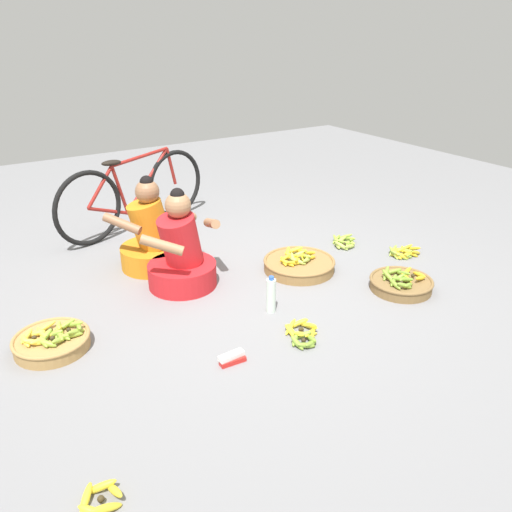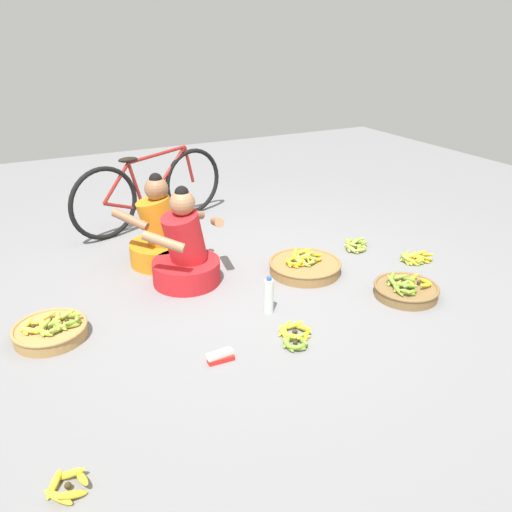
% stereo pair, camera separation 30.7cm
% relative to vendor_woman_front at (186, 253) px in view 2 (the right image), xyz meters
% --- Properties ---
extents(ground_plane, '(10.00, 10.00, 0.00)m').
position_rel_vendor_woman_front_xyz_m(ground_plane, '(0.35, -0.30, -0.25)').
color(ground_plane, slate).
extents(vendor_woman_front, '(0.71, 0.55, 0.77)m').
position_rel_vendor_woman_front_xyz_m(vendor_woman_front, '(0.00, 0.00, 0.00)').
color(vendor_woman_front, red).
rests_on(vendor_woman_front, ground).
extents(vendor_woman_behind, '(0.73, 0.54, 0.77)m').
position_rel_vendor_woman_front_xyz_m(vendor_woman_behind, '(-0.06, 0.44, -0.00)').
color(vendor_woman_behind, orange).
rests_on(vendor_woman_behind, ground).
extents(bicycle_leaning, '(1.64, 0.55, 0.73)m').
position_rel_vendor_woman_front_xyz_m(bicycle_leaning, '(0.13, 1.33, 0.11)').
color(bicycle_leaning, black).
rests_on(bicycle_leaning, ground).
extents(banana_basket_back_right, '(0.47, 0.47, 0.15)m').
position_rel_vendor_woman_front_xyz_m(banana_basket_back_right, '(-1.05, -0.35, -0.19)').
color(banana_basket_back_right, '#A87F47').
rests_on(banana_basket_back_right, ground).
extents(banana_basket_front_left, '(0.58, 0.58, 0.16)m').
position_rel_vendor_woman_front_xyz_m(banana_basket_front_left, '(0.91, -0.27, -0.19)').
color(banana_basket_front_left, olive).
rests_on(banana_basket_front_left, ground).
extents(banana_basket_near_bicycle, '(0.47, 0.47, 0.16)m').
position_rel_vendor_woman_front_xyz_m(banana_basket_near_bicycle, '(1.35, -0.95, -0.19)').
color(banana_basket_near_bicycle, brown).
rests_on(banana_basket_near_bicycle, ground).
extents(loose_bananas_back_center, '(0.30, 0.23, 0.09)m').
position_rel_vendor_woman_front_xyz_m(loose_bananas_back_center, '(1.84, -0.52, -0.22)').
color(loose_bananas_back_center, gold).
rests_on(loose_bananas_back_center, ground).
extents(loose_bananas_back_left, '(0.20, 0.21, 0.09)m').
position_rel_vendor_woman_front_xyz_m(loose_bananas_back_left, '(-1.14, -1.63, -0.22)').
color(loose_bananas_back_left, yellow).
rests_on(loose_bananas_back_left, ground).
extents(loose_bananas_near_vendor, '(0.26, 0.31, 0.08)m').
position_rel_vendor_woman_front_xyz_m(loose_bananas_near_vendor, '(0.34, -1.06, -0.22)').
color(loose_bananas_near_vendor, yellow).
rests_on(loose_bananas_near_vendor, ground).
extents(loose_bananas_mid_right, '(0.27, 0.28, 0.10)m').
position_rel_vendor_woman_front_xyz_m(loose_bananas_mid_right, '(1.56, -0.07, -0.21)').
color(loose_bananas_mid_right, '#9EB747').
rests_on(loose_bananas_mid_right, ground).
extents(water_bottle, '(0.07, 0.07, 0.27)m').
position_rel_vendor_woman_front_xyz_m(water_bottle, '(0.35, -0.69, -0.12)').
color(water_bottle, silver).
rests_on(water_bottle, ground).
extents(packet_carton_stack, '(0.16, 0.07, 0.06)m').
position_rel_vendor_woman_front_xyz_m(packet_carton_stack, '(-0.18, -1.07, -0.22)').
color(packet_carton_stack, red).
rests_on(packet_carton_stack, ground).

